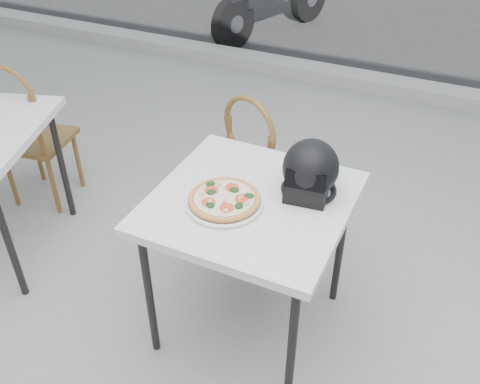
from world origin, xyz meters
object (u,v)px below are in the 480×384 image
at_px(pizza, 224,199).
at_px(helmet, 310,172).
at_px(cafe_table_main, 251,212).
at_px(plate, 224,203).
at_px(cafe_chair_main, 260,164).
at_px(cafe_chair_side, 26,128).

height_order(pizza, helmet, helmet).
bearing_deg(helmet, cafe_table_main, -151.37).
height_order(plate, helmet, helmet).
relative_size(plate, pizza, 1.26).
bearing_deg(cafe_table_main, plate, -134.64).
xyz_separation_m(helmet, cafe_chair_main, (-0.42, 0.47, -0.35)).
bearing_deg(pizza, cafe_table_main, 45.30).
xyz_separation_m(cafe_chair_main, cafe_chair_side, (-1.46, -0.24, 0.01)).
height_order(pizza, cafe_chair_main, cafe_chair_main).
distance_m(cafe_table_main, plate, 0.15).
xyz_separation_m(plate, cafe_chair_main, (-0.12, 0.70, -0.25)).
distance_m(pizza, helmet, 0.38).
bearing_deg(cafe_chair_main, pizza, 121.55).
relative_size(cafe_table_main, pizza, 2.57).
xyz_separation_m(pizza, cafe_chair_side, (-1.58, 0.46, -0.26)).
bearing_deg(cafe_chair_side, helmet, 163.58).
xyz_separation_m(cafe_table_main, plate, (-0.08, -0.09, 0.08)).
relative_size(pizza, helmet, 1.17).
xyz_separation_m(cafe_table_main, cafe_chair_side, (-1.67, 0.38, -0.16)).
height_order(cafe_table_main, cafe_chair_side, cafe_chair_side).
height_order(cafe_table_main, cafe_chair_main, cafe_chair_main).
bearing_deg(cafe_chair_main, cafe_chair_side, 30.81).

